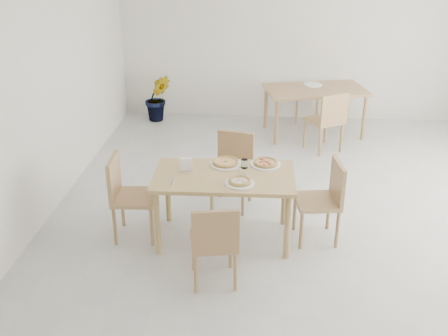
# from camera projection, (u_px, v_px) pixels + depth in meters

# --- Properties ---
(main_table) EXTENTS (1.44, 0.83, 0.75)m
(main_table) POSITION_uv_depth(u_px,v_px,m) (224.00, 182.00, 5.34)
(main_table) COLOR tan
(main_table) RESTS_ON ground
(chair_south) EXTENTS (0.49, 0.49, 0.84)m
(chair_south) POSITION_uv_depth(u_px,v_px,m) (214.00, 240.00, 4.68)
(chair_south) COLOR tan
(chair_south) RESTS_ON ground
(chair_north) EXTENTS (0.51, 0.51, 0.88)m
(chair_north) POSITION_uv_depth(u_px,v_px,m) (233.00, 164.00, 6.13)
(chair_north) COLOR tan
(chair_north) RESTS_ON ground
(chair_west) EXTENTS (0.47, 0.47, 0.91)m
(chair_west) POSITION_uv_depth(u_px,v_px,m) (127.00, 192.00, 5.46)
(chair_west) COLOR tan
(chair_west) RESTS_ON ground
(chair_east) EXTENTS (0.49, 0.49, 0.88)m
(chair_east) POSITION_uv_depth(u_px,v_px,m) (325.00, 196.00, 5.41)
(chair_east) COLOR tan
(chair_east) RESTS_ON ground
(plate_margherita) EXTENTS (0.33, 0.33, 0.02)m
(plate_margherita) POSITION_uv_depth(u_px,v_px,m) (226.00, 164.00, 5.53)
(plate_margherita) COLOR white
(plate_margherita) RESTS_ON main_table
(plate_mushroom) EXTENTS (0.29, 0.29, 0.02)m
(plate_mushroom) POSITION_uv_depth(u_px,v_px,m) (240.00, 183.00, 5.11)
(plate_mushroom) COLOR white
(plate_mushroom) RESTS_ON main_table
(plate_pepperoni) EXTENTS (0.32, 0.32, 0.02)m
(plate_pepperoni) POSITION_uv_depth(u_px,v_px,m) (266.00, 165.00, 5.51)
(plate_pepperoni) COLOR white
(plate_pepperoni) RESTS_ON main_table
(pizza_margherita) EXTENTS (0.28, 0.28, 0.03)m
(pizza_margherita) POSITION_uv_depth(u_px,v_px,m) (226.00, 162.00, 5.52)
(pizza_margherita) COLOR tan
(pizza_margherita) RESTS_ON plate_margherita
(pizza_mushroom) EXTENTS (0.23, 0.23, 0.03)m
(pizza_mushroom) POSITION_uv_depth(u_px,v_px,m) (240.00, 181.00, 5.10)
(pizza_mushroom) COLOR tan
(pizza_mushroom) RESTS_ON plate_mushroom
(pizza_pepperoni) EXTENTS (0.27, 0.27, 0.03)m
(pizza_pepperoni) POSITION_uv_depth(u_px,v_px,m) (266.00, 163.00, 5.51)
(pizza_pepperoni) COLOR tan
(pizza_pepperoni) RESTS_ON plate_pepperoni
(tumbler_a) EXTENTS (0.07, 0.07, 0.09)m
(tumbler_a) POSITION_uv_depth(u_px,v_px,m) (187.00, 166.00, 5.39)
(tumbler_a) COLOR white
(tumbler_a) RESTS_ON main_table
(tumbler_b) EXTENTS (0.07, 0.07, 0.09)m
(tumbler_b) POSITION_uv_depth(u_px,v_px,m) (244.00, 164.00, 5.44)
(tumbler_b) COLOR white
(tumbler_b) RESTS_ON main_table
(napkin_holder) EXTENTS (0.14, 0.08, 0.14)m
(napkin_holder) POSITION_uv_depth(u_px,v_px,m) (185.00, 165.00, 5.36)
(napkin_holder) COLOR silver
(napkin_holder) RESTS_ON main_table
(fork_a) EXTENTS (0.02, 0.20, 0.01)m
(fork_a) POSITION_uv_depth(u_px,v_px,m) (172.00, 182.00, 5.15)
(fork_a) COLOR silver
(fork_a) RESTS_ON main_table
(fork_b) EXTENTS (0.08, 0.17, 0.01)m
(fork_b) POSITION_uv_depth(u_px,v_px,m) (243.00, 172.00, 5.35)
(fork_b) COLOR silver
(fork_b) RESTS_ON main_table
(second_table) EXTENTS (1.69, 1.19, 0.75)m
(second_table) POSITION_uv_depth(u_px,v_px,m) (315.00, 94.00, 8.20)
(second_table) COLOR tan
(second_table) RESTS_ON ground
(chair_back_s) EXTENTS (0.62, 0.62, 0.91)m
(chair_back_s) POSITION_uv_depth(u_px,v_px,m) (328.00, 118.00, 7.58)
(chair_back_s) COLOR tan
(chair_back_s) RESTS_ON ground
(chair_back_n) EXTENTS (0.54, 0.54, 0.86)m
(chair_back_n) POSITION_uv_depth(u_px,v_px,m) (302.00, 90.00, 9.00)
(chair_back_n) COLOR tan
(chair_back_n) RESTS_ON ground
(plate_empty) EXTENTS (0.30, 0.30, 0.02)m
(plate_empty) POSITION_uv_depth(u_px,v_px,m) (313.00, 85.00, 8.34)
(plate_empty) COLOR white
(plate_empty) RESTS_ON second_table
(potted_plant) EXTENTS (0.52, 0.47, 0.80)m
(potted_plant) POSITION_uv_depth(u_px,v_px,m) (158.00, 98.00, 8.91)
(potted_plant) COLOR #1F6824
(potted_plant) RESTS_ON ground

